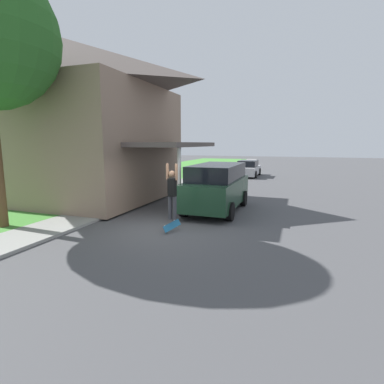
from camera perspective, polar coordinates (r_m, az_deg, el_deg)
name	(u,v)px	position (r m, az deg, el deg)	size (l,w,h in m)	color
ground_plane	(161,229)	(10.47, -5.98, -7.08)	(120.00, 120.00, 0.00)	#49494C
lawn	(86,190)	(19.70, -19.56, 0.27)	(10.00, 80.00, 0.08)	#478E38
sidewalk	(149,194)	(17.27, -8.16, -0.45)	(1.80, 80.00, 0.10)	gray
house	(65,116)	(17.68, -23.05, 13.10)	(13.04, 8.43, 8.21)	#89705B
suv_parked	(217,186)	(13.07, 4.74, 1.10)	(2.11, 4.76, 2.04)	#193823
car_down_street	(248,169)	(27.35, 10.65, 4.38)	(1.86, 4.57, 1.43)	#B7B7BC
skateboarder	(172,191)	(9.84, -3.81, 0.17)	(0.41, 0.22, 1.85)	#38383D
skateboard	(172,226)	(10.09, -3.86, -6.41)	(0.36, 0.75, 0.34)	#236B99
fire_hydrant	(91,204)	(13.22, -18.75, -2.16)	(0.20, 0.20, 0.69)	#99999E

